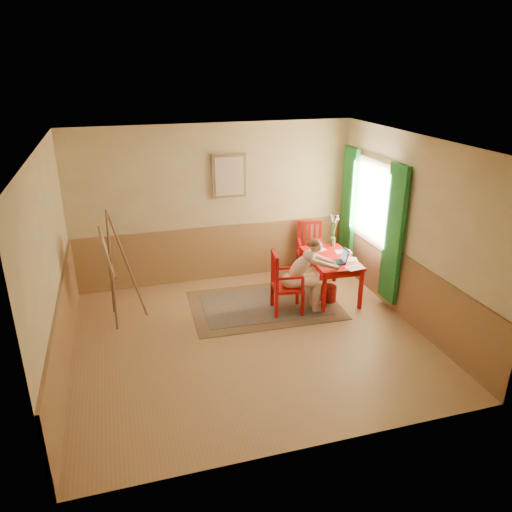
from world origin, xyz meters
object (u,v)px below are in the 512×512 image
object	(u,v)px
chair_left	(284,283)
easel	(109,257)
table	(331,262)
laptop	(338,260)
figure	(305,272)
chair_back	(310,250)

from	to	relation	value
chair_left	easel	world-z (taller)	easel
table	laptop	world-z (taller)	laptop
easel	figure	bearing A→B (deg)	-9.91
table	figure	xyz separation A→B (m)	(-0.61, -0.36, 0.04)
chair_left	chair_back	world-z (taller)	same
chair_left	laptop	world-z (taller)	chair_left
table	chair_left	distance (m)	0.99
chair_left	figure	world-z (taller)	figure
laptop	easel	xyz separation A→B (m)	(-3.51, 0.41, 0.29)
chair_back	figure	xyz separation A→B (m)	(-0.62, -1.29, 0.17)
table	chair_back	xyz separation A→B (m)	(0.01, 0.94, -0.13)
table	laptop	size ratio (longest dim) A/B	3.26
figure	table	bearing A→B (deg)	30.23
figure	laptop	distance (m)	0.62
table	easel	world-z (taller)	easel
chair_left	easel	bearing A→B (deg)	169.75
table	chair_left	size ratio (longest dim) A/B	1.23
figure	laptop	world-z (taller)	figure
chair_left	easel	size ratio (longest dim) A/B	0.56
table	chair_left	bearing A→B (deg)	-161.17
chair_left	laptop	xyz separation A→B (m)	(0.92, 0.05, 0.26)
figure	laptop	bearing A→B (deg)	8.71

